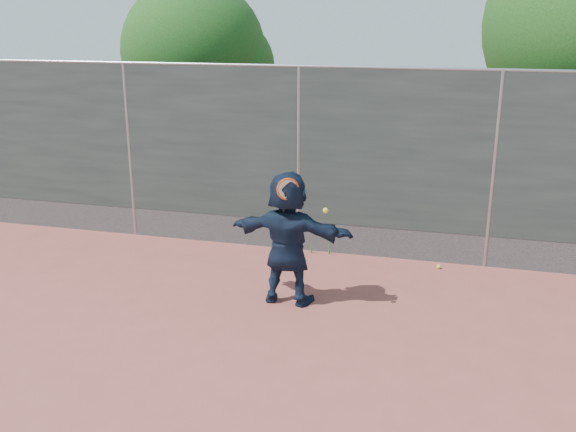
# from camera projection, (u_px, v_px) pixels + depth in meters

# --- Properties ---
(ground) EXTENTS (80.00, 80.00, 0.00)m
(ground) POSITION_uv_depth(u_px,v_px,m) (226.00, 349.00, 7.52)
(ground) COLOR #9E4C42
(ground) RESTS_ON ground
(player) EXTENTS (1.73, 0.65, 1.83)m
(player) POSITION_uv_depth(u_px,v_px,m) (288.00, 238.00, 8.52)
(player) COLOR #132036
(player) RESTS_ON ground
(ball_ground) EXTENTS (0.07, 0.07, 0.07)m
(ball_ground) POSITION_uv_depth(u_px,v_px,m) (439.00, 267.00, 9.90)
(ball_ground) COLOR #D5E432
(ball_ground) RESTS_ON ground
(fence) EXTENTS (20.00, 0.06, 3.03)m
(fence) POSITION_uv_depth(u_px,v_px,m) (299.00, 157.00, 10.28)
(fence) COLOR #38423D
(fence) RESTS_ON ground
(swing_action) EXTENTS (0.66, 0.17, 0.51)m
(swing_action) POSITION_uv_depth(u_px,v_px,m) (291.00, 193.00, 8.11)
(swing_action) COLOR #D65014
(swing_action) RESTS_ON ground
(tree_left) EXTENTS (3.15, 3.00, 4.53)m
(tree_left) POSITION_uv_depth(u_px,v_px,m) (202.00, 56.00, 13.39)
(tree_left) COLOR #382314
(tree_left) RESTS_ON ground
(weed_clump) EXTENTS (0.68, 0.07, 0.30)m
(weed_clump) POSITION_uv_depth(u_px,v_px,m) (314.00, 245.00, 10.53)
(weed_clump) COLOR #387226
(weed_clump) RESTS_ON ground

